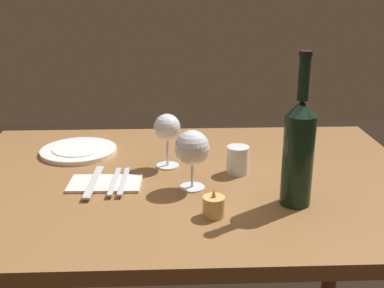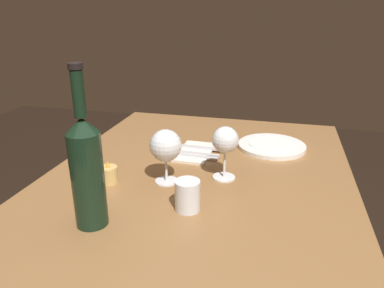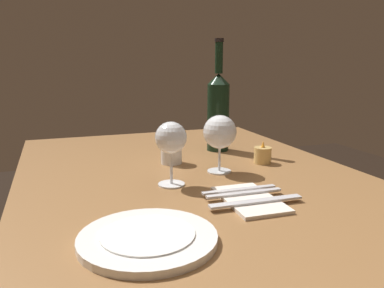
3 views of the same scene
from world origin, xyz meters
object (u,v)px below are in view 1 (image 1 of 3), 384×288
wine_bottle (299,150)px  folded_napkin (105,184)px  fork_inner (114,181)px  fork_outer (124,181)px  water_tumbler (238,161)px  dinner_plate (79,151)px  wine_glass_left (167,129)px  wine_glass_right (192,148)px  votive_candle (214,207)px  table_knife (94,182)px

wine_bottle → folded_napkin: wine_bottle is taller
fork_inner → fork_outer: 0.02m
water_tumbler → dinner_plate: 0.51m
wine_glass_left → wine_glass_right: 0.17m
votive_candle → table_knife: 0.36m
wine_glass_left → folded_napkin: 0.24m
wine_bottle → votive_candle: (0.20, 0.06, -0.12)m
wine_glass_left → fork_outer: bearing=48.0°
wine_glass_left → wine_glass_right: bearing=112.6°
water_tumbler → fork_outer: water_tumbler is taller
water_tumbler → fork_inner: 0.35m
votive_candle → folded_napkin: (0.27, -0.19, -0.02)m
wine_glass_right → votive_candle: 0.19m
wine_bottle → fork_inner: wine_bottle is taller
water_tumbler → wine_bottle: bearing=119.9°
wine_glass_left → folded_napkin: size_ratio=0.82×
fork_inner → table_knife: size_ratio=0.86×
dinner_plate → fork_outer: 0.30m
dinner_plate → fork_inner: size_ratio=1.32×
wine_bottle → dinner_plate: (0.59, -0.38, -0.13)m
table_knife → fork_outer: bearing=180.0°
votive_candle → dinner_plate: (0.39, -0.44, -0.02)m
folded_napkin → table_knife: 0.03m
votive_candle → folded_napkin: size_ratio=0.35×
fork_inner → fork_outer: size_ratio=1.00×
dinner_plate → folded_napkin: bearing=114.5°
wine_glass_left → water_tumbler: 0.22m
wine_bottle → water_tumbler: 0.25m
wine_glass_left → water_tumbler: size_ratio=2.02×
water_tumbler → votive_candle: 0.27m
dinner_plate → folded_napkin: dinner_plate is taller
wine_glass_left → wine_bottle: size_ratio=0.43×
wine_bottle → votive_candle: wine_bottle is taller
votive_candle → dinner_plate: votive_candle is taller
fork_outer → table_knife: size_ratio=0.86×
votive_candle → fork_inner: bearing=-37.0°
fork_inner → table_knife: (0.05, 0.00, 0.00)m
wine_glass_left → votive_candle: wine_glass_left is taller
wine_glass_left → wine_glass_right: (-0.07, 0.16, -0.01)m
folded_napkin → fork_inner: size_ratio=1.07×
wine_glass_right → folded_napkin: wine_glass_right is taller
wine_bottle → votive_candle: bearing=15.9°
folded_napkin → wine_glass_right: bearing=173.0°
fork_inner → wine_bottle: bearing=164.0°
wine_glass_right → table_knife: bearing=-6.2°
wine_glass_right → fork_outer: wine_glass_right is taller
water_tumbler → fork_outer: (0.31, 0.07, -0.03)m
wine_glass_right → dinner_plate: bearing=-39.2°
folded_napkin → fork_outer: bearing=180.0°
dinner_plate → wine_glass_left: bearing=155.9°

